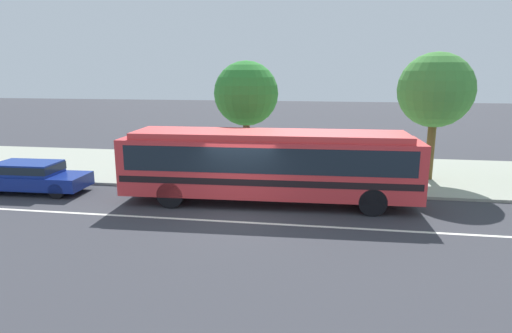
{
  "coord_description": "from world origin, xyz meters",
  "views": [
    {
      "loc": [
        2.93,
        -14.4,
        5.02
      ],
      "look_at": [
        0.28,
        2.14,
        1.3
      ],
      "focal_mm": 30.21,
      "sensor_mm": 36.0,
      "label": 1
    }
  ],
  "objects_px": {
    "transit_bus": "(269,162)",
    "bus_stop_sign": "(375,153)",
    "pedestrian_waiting_near_sign": "(287,161)",
    "sedan_behind_bus": "(31,175)",
    "street_tree_near_stop": "(246,94)",
    "street_tree_mid_block": "(436,91)"
  },
  "relations": [
    {
      "from": "transit_bus",
      "to": "street_tree_near_stop",
      "type": "height_order",
      "value": "street_tree_near_stop"
    },
    {
      "from": "street_tree_near_stop",
      "to": "street_tree_mid_block",
      "type": "height_order",
      "value": "street_tree_mid_block"
    },
    {
      "from": "pedestrian_waiting_near_sign",
      "to": "bus_stop_sign",
      "type": "relative_size",
      "value": 0.68
    },
    {
      "from": "sedan_behind_bus",
      "to": "street_tree_mid_block",
      "type": "bearing_deg",
      "value": 15.09
    },
    {
      "from": "street_tree_mid_block",
      "to": "transit_bus",
      "type": "bearing_deg",
      "value": -147.12
    },
    {
      "from": "transit_bus",
      "to": "street_tree_near_stop",
      "type": "relative_size",
      "value": 2.09
    },
    {
      "from": "bus_stop_sign",
      "to": "pedestrian_waiting_near_sign",
      "type": "bearing_deg",
      "value": 168.86
    },
    {
      "from": "transit_bus",
      "to": "sedan_behind_bus",
      "type": "relative_size",
      "value": 2.48
    },
    {
      "from": "transit_bus",
      "to": "bus_stop_sign",
      "type": "relative_size",
      "value": 4.45
    },
    {
      "from": "sedan_behind_bus",
      "to": "transit_bus",
      "type": "bearing_deg",
      "value": 0.7
    },
    {
      "from": "transit_bus",
      "to": "street_tree_near_stop",
      "type": "bearing_deg",
      "value": 112.58
    },
    {
      "from": "street_tree_near_stop",
      "to": "street_tree_mid_block",
      "type": "relative_size",
      "value": 0.94
    },
    {
      "from": "transit_bus",
      "to": "pedestrian_waiting_near_sign",
      "type": "bearing_deg",
      "value": 79.83
    },
    {
      "from": "sedan_behind_bus",
      "to": "street_tree_mid_block",
      "type": "xyz_separation_m",
      "value": [
        16.97,
        4.58,
        3.45
      ]
    },
    {
      "from": "pedestrian_waiting_near_sign",
      "to": "street_tree_near_stop",
      "type": "bearing_deg",
      "value": 150.91
    },
    {
      "from": "sedan_behind_bus",
      "to": "street_tree_near_stop",
      "type": "xyz_separation_m",
      "value": [
        8.51,
        3.9,
        3.26
      ]
    },
    {
      "from": "pedestrian_waiting_near_sign",
      "to": "bus_stop_sign",
      "type": "bearing_deg",
      "value": -11.14
    },
    {
      "from": "transit_bus",
      "to": "street_tree_mid_block",
      "type": "height_order",
      "value": "street_tree_mid_block"
    },
    {
      "from": "sedan_behind_bus",
      "to": "street_tree_near_stop",
      "type": "height_order",
      "value": "street_tree_near_stop"
    },
    {
      "from": "sedan_behind_bus",
      "to": "pedestrian_waiting_near_sign",
      "type": "height_order",
      "value": "pedestrian_waiting_near_sign"
    },
    {
      "from": "transit_bus",
      "to": "pedestrian_waiting_near_sign",
      "type": "distance_m",
      "value": 2.73
    },
    {
      "from": "bus_stop_sign",
      "to": "street_tree_near_stop",
      "type": "height_order",
      "value": "street_tree_near_stop"
    }
  ]
}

